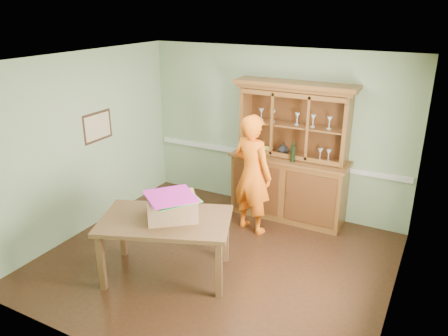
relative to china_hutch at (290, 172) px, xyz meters
The scene contains 14 objects.
floor 1.95m from the china_hutch, 102.59° to the right, with size 4.50×4.50×0.00m, color #3E2114.
ceiling 2.63m from the china_hutch, 102.59° to the right, with size 4.50×4.50×0.00m, color white.
wall_back 0.74m from the china_hutch, 147.18° to the left, with size 4.50×4.50×0.00m, color #8CA77D.
wall_left 3.22m from the china_hutch, 146.49° to the right, with size 4.00×4.00×0.00m, color #8CA77D.
wall_right 2.62m from the china_hutch, 43.23° to the right, with size 4.00×4.00×0.00m, color #8CA77D.
wall_front 3.81m from the china_hutch, 95.95° to the right, with size 4.50×4.50×0.00m, color #8CA77D.
chair_rail 0.47m from the china_hutch, 149.85° to the left, with size 4.41×0.05×0.08m, color silver.
framed_map 3.09m from the china_hutch, 151.07° to the right, with size 0.03×0.60×0.46m.
window_panel 2.85m from the china_hutch, 48.08° to the right, with size 0.03×0.96×1.36m.
china_hutch is the anchor object (origin of this frame).
dining_table 2.44m from the china_hutch, 109.14° to the right, with size 1.86×1.50×0.81m.
cardboard_box 2.37m from the china_hutch, 108.38° to the right, with size 0.60×0.48×0.28m, color tan.
kite_stack 2.41m from the china_hutch, 107.75° to the right, with size 0.78×0.78×0.04m.
person 0.79m from the china_hutch, 116.72° to the right, with size 0.67×0.44×1.84m, color orange.
Camera 1 is at (2.52, -4.51, 3.34)m, focal length 35.00 mm.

